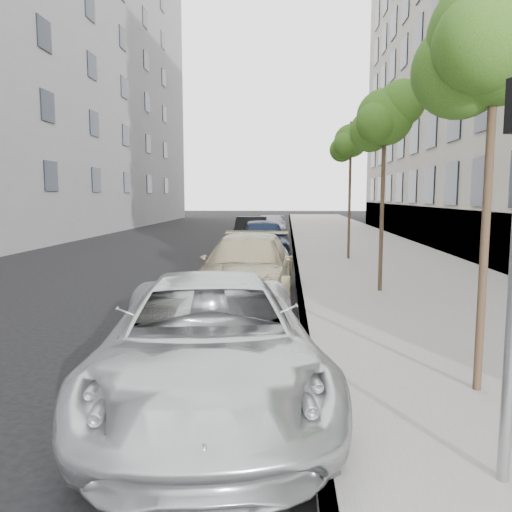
# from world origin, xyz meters

# --- Properties ---
(ground) EXTENTS (160.00, 160.00, 0.00)m
(ground) POSITION_xyz_m (0.00, 0.00, 0.00)
(ground) COLOR black
(ground) RESTS_ON ground
(sidewalk) EXTENTS (6.40, 72.00, 0.14)m
(sidewalk) POSITION_xyz_m (4.30, 24.00, 0.07)
(sidewalk) COLOR gray
(sidewalk) RESTS_ON ground
(curb) EXTENTS (0.15, 72.00, 0.14)m
(curb) POSITION_xyz_m (1.18, 24.00, 0.07)
(curb) COLOR #9E9B93
(curb) RESTS_ON ground
(tree_near) EXTENTS (1.84, 1.64, 5.08)m
(tree_near) POSITION_xyz_m (3.23, 1.50, 4.31)
(tree_near) COLOR #38281C
(tree_near) RESTS_ON sidewalk
(tree_mid) EXTENTS (1.71, 1.51, 5.12)m
(tree_mid) POSITION_xyz_m (3.23, 8.00, 4.41)
(tree_mid) COLOR #38281C
(tree_mid) RESTS_ON sidewalk
(tree_far) EXTENTS (1.61, 1.41, 5.20)m
(tree_far) POSITION_xyz_m (3.23, 14.50, 4.53)
(tree_far) COLOR #38281C
(tree_far) RESTS_ON sidewalk
(minivan) EXTENTS (3.24, 5.74, 1.51)m
(minivan) POSITION_xyz_m (-0.10, 1.31, 0.76)
(minivan) COLOR silver
(minivan) RESTS_ON ground
(suv) EXTENTS (2.33, 5.41, 1.55)m
(suv) POSITION_xyz_m (-0.10, 7.44, 0.78)
(suv) COLOR tan
(suv) RESTS_ON ground
(sedan_blue) EXTENTS (2.36, 4.92, 1.62)m
(sedan_blue) POSITION_xyz_m (-0.10, 15.30, 0.81)
(sedan_blue) COLOR black
(sedan_blue) RESTS_ON ground
(sedan_black) EXTENTS (1.64, 4.45, 1.46)m
(sedan_black) POSITION_xyz_m (-0.94, 20.49, 0.73)
(sedan_black) COLOR black
(sedan_black) RESTS_ON ground
(sedan_rear) EXTENTS (1.84, 4.49, 1.30)m
(sedan_rear) POSITION_xyz_m (-0.10, 26.39, 0.65)
(sedan_rear) COLOR #A0A1A8
(sedan_rear) RESTS_ON ground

